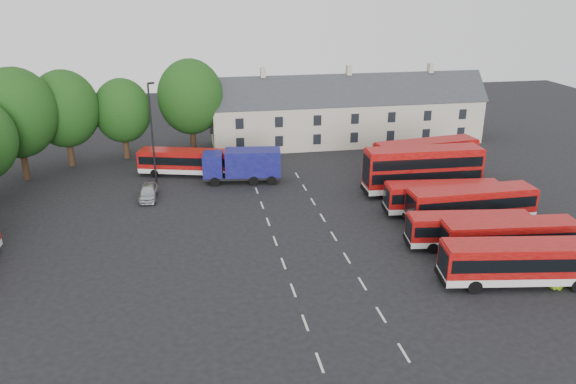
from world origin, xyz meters
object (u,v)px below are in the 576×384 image
Objects in this scene: bus_row_a at (522,260)px; lime_car at (564,275)px; silver_car at (148,192)px; lamppost at (152,131)px; box_truck at (243,164)px; bus_dd_south at (423,168)px.

lime_car is (3.22, -0.39, -1.30)m from bus_row_a.
lamppost reaches higher than silver_car.
bus_row_a is at bearing -49.16° from box_truck.
silver_car is 37.11m from lime_car.
box_truck is (-16.93, 24.91, 0.08)m from bus_row_a.
bus_row_a is at bearing 65.83° from lime_car.
box_truck is 32.38m from lime_car.
bus_row_a reaches higher than silver_car.
bus_dd_south is 18.48m from box_truck.
lamppost is at bearing -179.75° from box_truck.
bus_row_a is 30.12m from box_truck.
bus_row_a is 1.07× the size of lamppost.
lamppost is (-26.04, 25.93, 3.80)m from bus_row_a.
bus_dd_south is at bearing -8.23° from lime_car.
box_truck is 1.98× the size of silver_car.
lamppost is at bearing 165.55° from bus_dd_south.
bus_row_a is 1.38× the size of box_truck.
box_truck is 10.32m from silver_car.
lime_car is 39.69m from lamppost.
bus_row_a is 0.98× the size of bus_dd_south.
silver_car is (-26.92, 3.39, -1.99)m from bus_dd_south.
bus_dd_south is 27.21m from silver_car.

